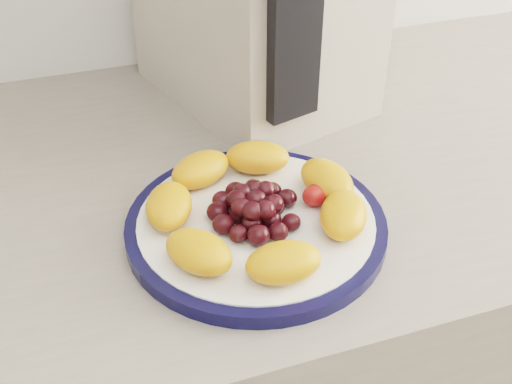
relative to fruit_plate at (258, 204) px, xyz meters
name	(u,v)px	position (x,y,z in m)	size (l,w,h in m)	color
plate_rim	(256,226)	(0.00, 0.00, -0.03)	(0.26, 0.26, 0.01)	black
plate_face	(256,225)	(0.00, 0.00, -0.02)	(0.24, 0.24, 0.02)	white
fruit_plate	(258,204)	(0.00, 0.00, 0.00)	(0.23, 0.22, 0.03)	orange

